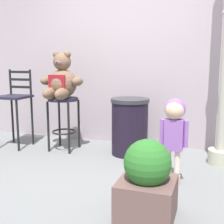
{
  "coord_description": "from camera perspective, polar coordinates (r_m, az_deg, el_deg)",
  "views": [
    {
      "loc": [
        1.28,
        -2.67,
        1.25
      ],
      "look_at": [
        0.11,
        0.73,
        0.63
      ],
      "focal_mm": 47.58,
      "sensor_mm": 36.0,
      "label": 1
    }
  ],
  "objects": [
    {
      "name": "teddy_bear",
      "position": [
        4.15,
        -9.68,
        5.88
      ],
      "size": [
        0.61,
        0.55,
        0.64
      ],
      "color": "brown",
      "rests_on": "bar_stool_with_teddy"
    },
    {
      "name": "ground_plane",
      "position": [
        3.21,
        -6.32,
        -13.23
      ],
      "size": [
        24.0,
        24.0,
        0.0
      ],
      "primitive_type": "plane",
      "color": "slate"
    },
    {
      "name": "planter_with_shrub",
      "position": [
        2.44,
        6.75,
        -13.27
      ],
      "size": [
        0.45,
        0.45,
        0.65
      ],
      "color": "brown",
      "rests_on": "ground_plane"
    },
    {
      "name": "bar_chair_empty",
      "position": [
        4.55,
        -18.14,
        1.94
      ],
      "size": [
        0.42,
        0.42,
        1.13
      ],
      "color": "#201D2F",
      "rests_on": "ground_plane"
    },
    {
      "name": "child_walking",
      "position": [
        3.02,
        11.89,
        -2.06
      ],
      "size": [
        0.28,
        0.22,
        0.89
      ],
      "rotation": [
        0.0,
        0.0,
        2.82
      ],
      "color": "#D7A391",
      "rests_on": "ground_plane"
    },
    {
      "name": "trash_bin",
      "position": [
        4.01,
        3.42,
        -2.77
      ],
      "size": [
        0.52,
        0.52,
        0.76
      ],
      "color": "black",
      "rests_on": "ground_plane"
    },
    {
      "name": "building_wall",
      "position": [
        4.65,
        2.96,
        16.13
      ],
      "size": [
        7.85,
        0.3,
        3.54
      ],
      "primitive_type": "cube",
      "color": "#A5979D",
      "rests_on": "ground_plane"
    },
    {
      "name": "bar_stool_with_teddy",
      "position": [
        4.23,
        -9.31,
        -0.05
      ],
      "size": [
        0.42,
        0.42,
        0.75
      ],
      "color": "#201D2F",
      "rests_on": "ground_plane"
    }
  ]
}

